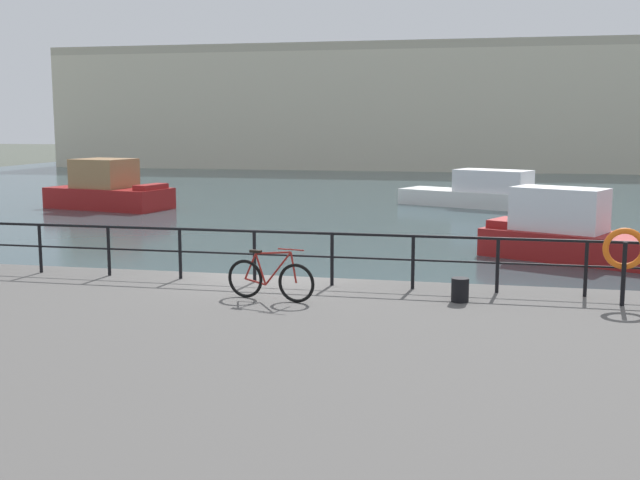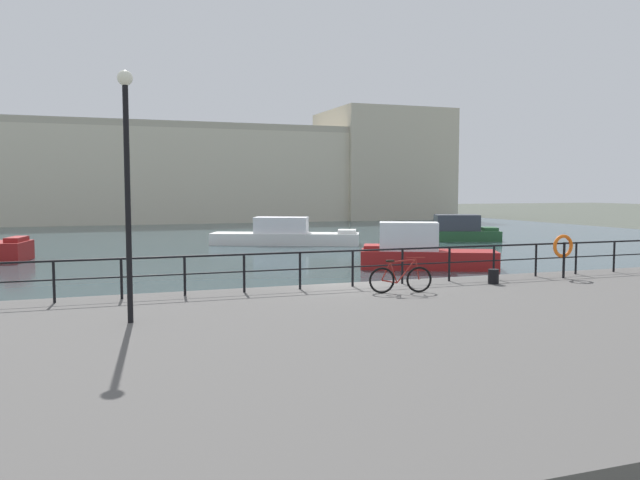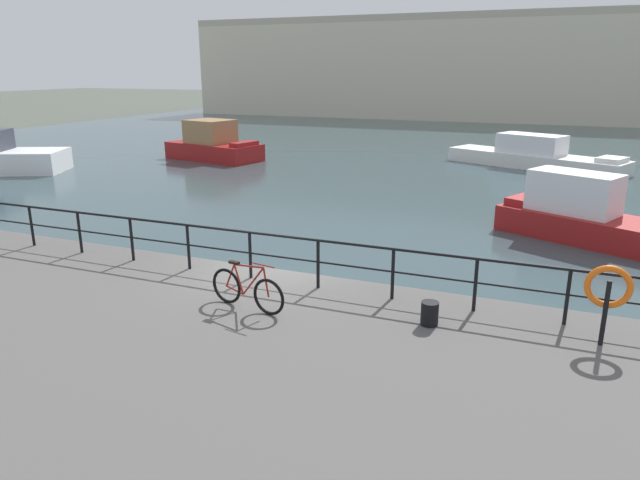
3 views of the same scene
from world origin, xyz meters
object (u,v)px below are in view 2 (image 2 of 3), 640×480
(mooring_bollard, at_px, (493,276))
(life_ring_stand, at_px, (563,248))
(moored_harbor_tender, at_px, (421,252))
(parked_bicycle, at_px, (400,279))
(harbor_building, at_px, (214,174))
(moored_small_launch, at_px, (446,232))
(moored_blue_motorboat, at_px, (285,235))
(quay_lamp_post, at_px, (127,166))

(mooring_bollard, distance_m, life_ring_stand, 2.97)
(moored_harbor_tender, xyz_separation_m, mooring_bollard, (-3.03, -10.04, 0.29))
(life_ring_stand, bearing_deg, parked_bicycle, -171.32)
(moored_harbor_tender, distance_m, parked_bicycle, 12.45)
(harbor_building, relative_size, moored_small_launch, 8.14)
(moored_harbor_tender, xyz_separation_m, moored_small_launch, (9.43, 13.61, -0.11))
(moored_small_launch, xyz_separation_m, life_ring_stand, (-9.62, -23.30, 1.15))
(moored_blue_motorboat, height_order, quay_lamp_post, quay_lamp_post)
(moored_small_launch, bearing_deg, mooring_bollard, -97.55)
(parked_bicycle, xyz_separation_m, quay_lamp_post, (-7.21, -1.59, 2.94))
(harbor_building, distance_m, moored_harbor_tender, 48.03)
(moored_blue_motorboat, xyz_separation_m, life_ring_stand, (2.07, -24.15, 1.17))
(moored_harbor_tender, height_order, life_ring_stand, life_ring_stand)
(life_ring_stand, bearing_deg, moored_harbor_tender, 88.89)
(moored_blue_motorboat, bearing_deg, harbor_building, 111.68)
(harbor_building, distance_m, moored_small_launch, 36.02)
(moored_small_launch, bearing_deg, life_ring_stand, -92.19)
(moored_small_launch, bearing_deg, parked_bicycle, -102.98)
(moored_small_launch, bearing_deg, moored_harbor_tender, -104.48)
(moored_small_launch, distance_m, quay_lamp_post, 34.83)
(moored_small_launch, bearing_deg, quay_lamp_post, -111.54)
(quay_lamp_post, bearing_deg, moored_small_launch, 48.21)
(life_ring_stand, bearing_deg, mooring_bollard, -172.92)
(harbor_building, relative_size, moored_harbor_tender, 10.74)
(harbor_building, bearing_deg, moored_blue_motorboat, -92.37)
(parked_bicycle, bearing_deg, mooring_bollard, 21.11)
(moored_small_launch, bearing_deg, harbor_building, 127.03)
(moored_blue_motorboat, relative_size, moored_small_launch, 1.16)
(mooring_bollard, relative_size, life_ring_stand, 0.31)
(harbor_building, distance_m, life_ring_stand, 57.60)
(moored_blue_motorboat, xyz_separation_m, quay_lamp_post, (-11.40, -26.69, 3.52))
(moored_small_launch, relative_size, life_ring_stand, 6.09)
(moored_blue_motorboat, bearing_deg, life_ring_stand, -61.04)
(parked_bicycle, height_order, life_ring_stand, life_ring_stand)
(mooring_bollard, bearing_deg, quay_lamp_post, -168.35)
(mooring_bollard, height_order, quay_lamp_post, quay_lamp_post)
(harbor_building, bearing_deg, quay_lamp_post, -102.02)
(harbor_building, height_order, moored_small_launch, harbor_building)
(moored_blue_motorboat, xyz_separation_m, mooring_bollard, (-0.77, -24.50, 0.42))
(moored_harbor_tender, bearing_deg, quay_lamp_post, 67.26)
(parked_bicycle, distance_m, mooring_bollard, 3.48)
(moored_blue_motorboat, height_order, parked_bicycle, moored_blue_motorboat)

